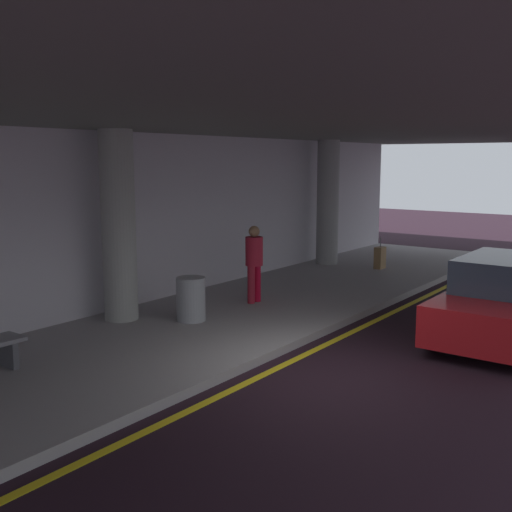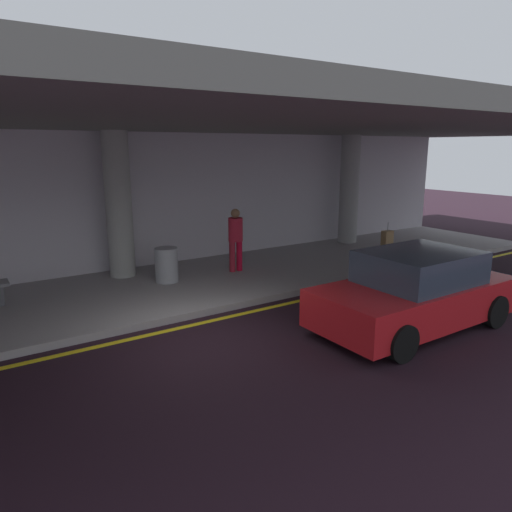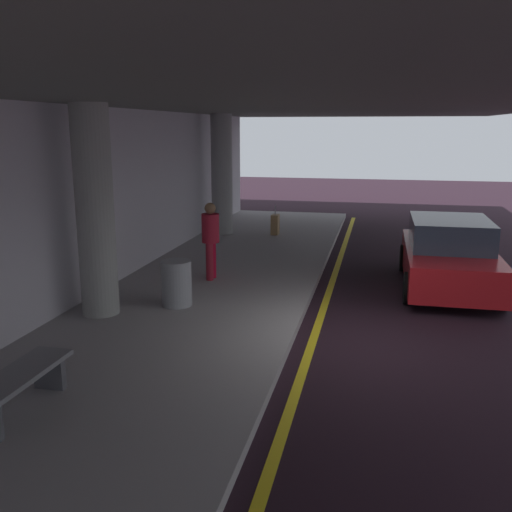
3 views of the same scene
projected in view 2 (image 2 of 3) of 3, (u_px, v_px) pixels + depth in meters
The scene contains 11 objects.
ground_plane at pixel (205, 338), 8.55m from camera, with size 60.00×60.00×0.00m, color black.
sidewalk at pixel (143, 292), 11.05m from camera, with size 26.00×4.20×0.15m, color gray.
lane_stripe_yellow at pixel (188, 326), 9.12m from camera, with size 26.00×0.14×0.01m, color yellow.
support_column_center at pixel (119, 205), 11.78m from camera, with size 0.65×0.65×3.65m, color gray.
support_column_right_mid at pixel (349, 190), 16.10m from camera, with size 0.65×0.65×3.65m, color gray.
ceiling_overhang at pixel (142, 120), 9.76m from camera, with size 28.00×13.20×0.30m, color slate.
terminal_back_wall at pixel (109, 205), 12.46m from camera, with size 26.00×0.30×3.80m, color #BBB6BF.
car_red at pixel (415, 292), 8.91m from camera, with size 4.10×1.92×1.50m.
traveler_with_luggage at pixel (236, 236), 12.40m from camera, with size 0.38×0.38×1.68m.
suitcase_upright_primary at pixel (387, 240), 15.19m from camera, with size 0.36×0.22×0.90m.
trash_bin_steel at pixel (167, 265), 11.54m from camera, with size 0.56×0.56×0.85m, color gray.
Camera 2 is at (-3.65, -7.17, 3.40)m, focal length 32.93 mm.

